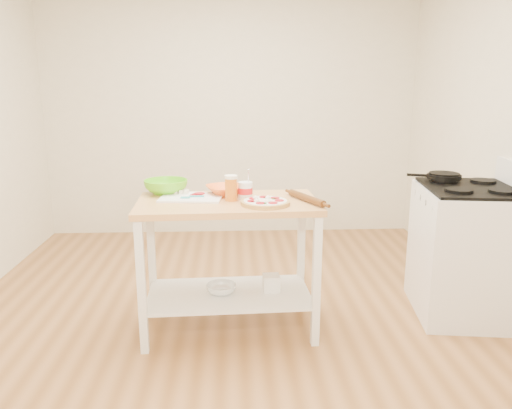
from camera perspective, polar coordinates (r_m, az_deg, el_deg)
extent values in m
cube|color=#A36E3C|center=(3.63, -2.69, -13.37)|extent=(4.00, 4.50, 0.02)
cube|color=beige|center=(5.50, -2.90, 10.61)|extent=(4.00, 0.02, 2.70)
cube|color=beige|center=(1.01, -3.27, -2.62)|extent=(4.00, 0.02, 2.70)
cube|color=tan|center=(3.23, -3.24, 0.09)|extent=(1.19, 0.68, 0.04)
cube|color=white|center=(3.43, -3.10, -10.19)|extent=(1.11, 0.62, 0.02)
cube|color=white|center=(3.14, -12.94, -9.29)|extent=(0.05, 0.05, 0.86)
cube|color=white|center=(3.65, -11.81, -5.98)|extent=(0.05, 0.05, 0.86)
cube|color=white|center=(3.17, 6.91, -8.79)|extent=(0.05, 0.05, 0.86)
cube|color=white|center=(3.68, 5.17, -5.58)|extent=(0.05, 0.05, 0.86)
cube|color=white|center=(3.89, 22.74, -5.08)|extent=(0.74, 0.83, 0.92)
cube|color=black|center=(3.77, 23.39, 1.71)|extent=(0.69, 0.79, 0.02)
cylinder|color=black|center=(3.91, 20.69, 3.01)|extent=(0.24, 0.24, 0.03)
cube|color=black|center=(3.91, 17.95, 3.22)|extent=(0.15, 0.08, 0.02)
cylinder|color=tan|center=(3.12, 1.06, 0.15)|extent=(0.31, 0.31, 0.02)
cylinder|color=tan|center=(3.12, 1.06, 0.36)|extent=(0.31, 0.31, 0.01)
cylinder|color=white|center=(3.12, 1.06, 0.38)|extent=(0.27, 0.27, 0.01)
cylinder|color=#A80B15|center=(3.18, 2.19, 0.75)|extent=(0.06, 0.06, 0.01)
cylinder|color=#A80B15|center=(3.20, 0.89, 0.86)|extent=(0.06, 0.06, 0.01)
cylinder|color=#A80B15|center=(3.16, -0.29, 0.70)|extent=(0.06, 0.06, 0.01)
cylinder|color=#A80B15|center=(3.09, -0.49, 0.39)|extent=(0.06, 0.06, 0.01)
cylinder|color=#A80B15|center=(3.03, 0.51, 0.15)|extent=(0.06, 0.06, 0.01)
cylinder|color=#A80B15|center=(3.04, 1.94, 0.18)|extent=(0.06, 0.06, 0.01)
cylinder|color=#A80B15|center=(3.11, 2.68, 0.45)|extent=(0.06, 0.06, 0.01)
sphere|color=white|center=(3.17, 1.40, 0.71)|extent=(0.04, 0.04, 0.04)
sphere|color=white|center=(3.16, -0.07, 0.71)|extent=(0.04, 0.04, 0.04)
sphere|color=white|center=(3.08, 0.07, 0.36)|extent=(0.04, 0.04, 0.04)
sphere|color=white|center=(3.06, 1.35, 0.27)|extent=(0.04, 0.04, 0.04)
plane|color=#154E0F|center=(3.15, 2.07, 0.68)|extent=(0.04, 0.04, 0.00)
plane|color=#154E0F|center=(3.18, 1.06, 0.83)|extent=(0.03, 0.03, 0.00)
plane|color=#154E0F|center=(3.15, -0.16, 0.72)|extent=(0.04, 0.04, 0.00)
plane|color=#154E0F|center=(3.07, -0.40, 0.37)|extent=(0.04, 0.04, 0.00)
plane|color=#154E0F|center=(3.03, 1.06, 0.16)|extent=(0.03, 0.03, 0.00)
cube|color=white|center=(3.32, -7.36, 0.83)|extent=(0.43, 0.34, 0.01)
cube|color=#F4EACC|center=(3.41, -9.15, 1.41)|extent=(0.03, 0.03, 0.02)
cube|color=#F4EACC|center=(3.40, -8.57, 1.40)|extent=(0.03, 0.03, 0.02)
cube|color=#F4EACC|center=(3.40, -8.00, 1.40)|extent=(0.03, 0.03, 0.02)
cube|color=#F4EACC|center=(3.44, -9.03, 1.53)|extent=(0.03, 0.03, 0.02)
cube|color=#F4EACC|center=(3.44, -8.46, 1.52)|extent=(0.03, 0.03, 0.02)
cube|color=#F4EACC|center=(3.43, -7.89, 1.52)|extent=(0.03, 0.03, 0.02)
cylinder|color=#A80B15|center=(3.34, -6.97, 1.07)|extent=(0.07, 0.07, 0.01)
cylinder|color=#A80B15|center=(3.33, -6.72, 1.17)|extent=(0.07, 0.07, 0.01)
cylinder|color=#A80B15|center=(3.33, -6.47, 1.27)|extent=(0.07, 0.07, 0.01)
cube|color=teal|center=(3.28, -8.08, 0.79)|extent=(0.06, 0.04, 0.01)
cylinder|color=teal|center=(3.30, -6.83, 0.94)|extent=(0.10, 0.01, 0.01)
cube|color=silver|center=(3.49, -8.86, 1.51)|extent=(0.18, 0.03, 0.00)
cube|color=black|center=(3.49, -11.01, 1.53)|extent=(0.10, 0.02, 0.01)
imported|color=orange|center=(3.41, -3.44, 1.67)|extent=(0.34, 0.34, 0.06)
imported|color=#61CC16|center=(3.49, -10.26, 2.03)|extent=(0.37, 0.37, 0.09)
cylinder|color=orange|center=(3.22, -2.87, 1.71)|extent=(0.08, 0.08, 0.14)
cylinder|color=white|center=(3.20, -2.88, 3.16)|extent=(0.08, 0.08, 0.02)
cylinder|color=white|center=(3.26, -1.22, 1.60)|extent=(0.09, 0.09, 0.11)
cylinder|color=red|center=(3.26, -1.22, 1.60)|extent=(0.10, 0.10, 0.04)
cylinder|color=silver|center=(3.24, -0.88, 3.12)|extent=(0.01, 0.06, 0.12)
cylinder|color=#5D3515|center=(3.21, 5.78, 0.71)|extent=(0.20, 0.37, 0.04)
imported|color=silver|center=(3.41, -3.99, -9.60)|extent=(0.27, 0.27, 0.06)
cube|color=white|center=(3.44, 1.77, -8.94)|extent=(0.12, 0.12, 0.11)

